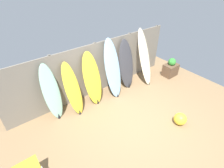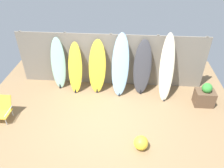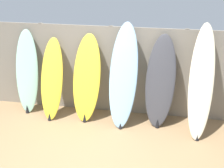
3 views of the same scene
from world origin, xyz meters
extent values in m
plane|color=#8E704C|center=(0.00, 0.00, 0.00)|extent=(7.68, 7.68, 0.00)
cube|color=gray|center=(0.00, 2.00, 0.90)|extent=(6.08, 0.04, 1.80)
cylinder|color=#6C655B|center=(-1.44, 2.04, 0.90)|extent=(0.10, 0.10, 1.80)
cylinder|color=#6C655B|center=(0.00, 2.04, 0.90)|extent=(0.10, 0.10, 1.80)
cylinder|color=#6C655B|center=(1.44, 2.04, 0.90)|extent=(0.10, 0.10, 1.80)
ellipsoid|color=#9ED6BC|center=(-1.69, 1.73, 0.85)|extent=(0.50, 0.46, 1.70)
cone|color=black|center=(-1.69, 1.55, 0.09)|extent=(0.08, 0.08, 0.17)
ellipsoid|color=yellow|center=(-1.11, 1.61, 0.79)|extent=(0.47, 0.67, 1.57)
cone|color=black|center=(-1.11, 1.34, 0.08)|extent=(0.08, 0.08, 0.14)
ellipsoid|color=yellow|center=(-0.41, 1.65, 0.84)|extent=(0.59, 0.62, 1.68)
cone|color=black|center=(-0.41, 1.40, 0.09)|extent=(0.08, 0.08, 0.17)
ellipsoid|color=#8CB7D6|center=(0.33, 1.56, 0.97)|extent=(0.59, 0.71, 1.94)
cone|color=black|center=(0.33, 1.28, 0.06)|extent=(0.08, 0.08, 0.11)
ellipsoid|color=#38383D|center=(1.01, 1.66, 0.87)|extent=(0.62, 0.58, 1.74)
cone|color=black|center=(1.01, 1.44, 0.10)|extent=(0.08, 0.08, 0.17)
ellipsoid|color=beige|center=(1.74, 1.49, 0.99)|extent=(0.48, 0.86, 1.98)
cone|color=black|center=(1.74, 1.13, 0.07)|extent=(0.08, 0.08, 0.12)
camera|label=1|loc=(-2.71, -2.32, 3.81)|focal=28.00mm
camera|label=2|loc=(0.53, -4.30, 4.36)|focal=35.00mm
camera|label=3|loc=(1.13, -3.82, 3.06)|focal=50.00mm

